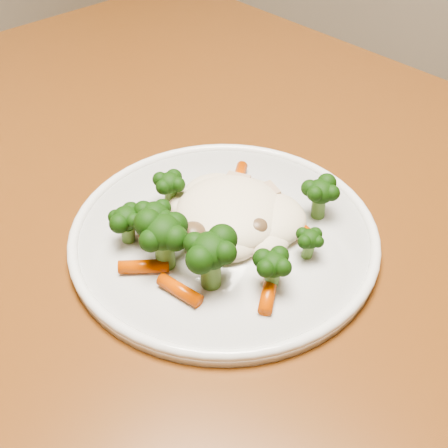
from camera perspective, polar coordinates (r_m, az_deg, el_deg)
dining_table at (r=0.62m, az=3.22°, el=-7.05°), size 1.47×1.21×0.75m
plate at (r=0.54m, az=-0.00°, el=-1.16°), size 0.29×0.29×0.01m
meal at (r=0.52m, az=-0.49°, el=0.47°), size 0.19×0.20×0.05m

